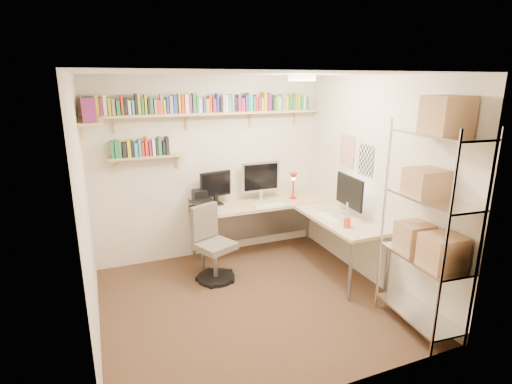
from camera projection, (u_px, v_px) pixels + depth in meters
ground at (250, 302)px, 4.56m from camera, size 3.20×3.20×0.00m
room_shell at (249, 169)px, 4.14m from camera, size 3.24×3.04×2.52m
wall_shelves at (180, 114)px, 5.01m from camera, size 3.12×1.09×0.80m
corner_desk at (271, 208)px, 5.46m from camera, size 2.04×1.99×1.32m
office_chair at (212, 249)px, 5.00m from camera, size 0.55×0.56×0.95m
wire_rack at (433, 201)px, 3.73m from camera, size 0.52×0.94×2.31m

